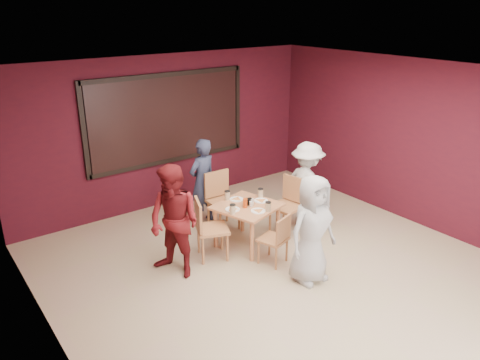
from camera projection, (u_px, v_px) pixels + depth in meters
floor at (294, 282)px, 6.50m from camera, size 7.00×7.00×0.00m
window_blinds at (169, 119)px, 8.50m from camera, size 3.00×0.02×1.50m
dining_table at (247, 210)px, 7.27m from camera, size 1.09×1.09×0.84m
chair_front at (277, 237)px, 6.80m from camera, size 0.47×0.47×0.77m
chair_back at (221, 197)px, 7.92m from camera, size 0.48×0.48×0.97m
chair_left at (207, 226)px, 6.93m from camera, size 0.59×0.59×0.94m
chair_right at (289, 202)px, 7.77m from camera, size 0.53×0.53×0.94m
diner_front at (312, 229)px, 6.30m from camera, size 0.75×0.49×1.54m
diner_back at (203, 182)px, 8.01m from camera, size 0.61×0.46×1.51m
diner_left at (174, 222)px, 6.42m from camera, size 0.86×0.96×1.62m
diner_right at (307, 186)px, 7.85m from camera, size 0.58×0.98×1.50m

